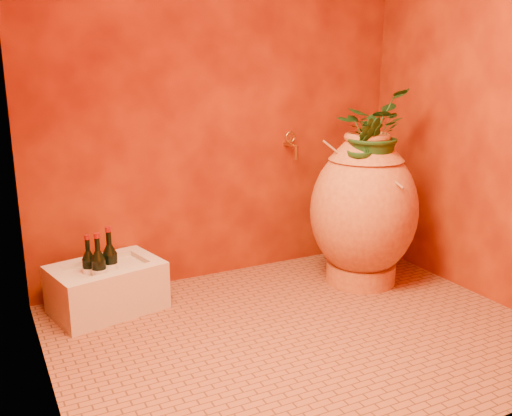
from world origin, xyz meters
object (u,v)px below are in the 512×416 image
stone_basin (107,288)px  wall_tap (292,144)px  wine_bottle_c (89,270)px  amphora (364,210)px  wine_bottle_a (99,271)px  wine_bottle_b (111,266)px

stone_basin → wall_tap: size_ratio=3.75×
wine_bottle_c → wall_tap: (1.40, 0.17, 0.59)m
wall_tap → amphora: bearing=-60.3°
wall_tap → wine_bottle_c: bearing=-173.0°
amphora → wine_bottle_a: bearing=172.4°
amphora → wine_bottle_b: (-1.55, 0.27, -0.20)m
wine_bottle_a → wine_bottle_c: size_ratio=1.08×
wine_bottle_b → stone_basin: bearing=126.5°
amphora → wine_bottle_a: amphora is taller
stone_basin → wine_bottle_b: (0.02, -0.03, 0.15)m
wine_bottle_b → wine_bottle_c: wine_bottle_b is taller
stone_basin → wine_bottle_b: wine_bottle_b is taller
stone_basin → wine_bottle_c: 0.16m
stone_basin → wine_bottle_b: size_ratio=1.90×
stone_basin → amphora: bearing=-10.8°
stone_basin → wine_bottle_a: 0.17m
amphora → stone_basin: (-1.57, 0.30, -0.35)m
wall_tap → stone_basin: bearing=-172.9°
wine_bottle_c → wall_tap: wall_tap is taller
wine_bottle_a → wall_tap: (1.36, 0.25, 0.58)m
stone_basin → wall_tap: (1.31, 0.16, 0.72)m
amphora → stone_basin: size_ratio=1.45×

